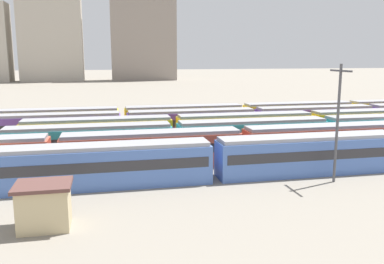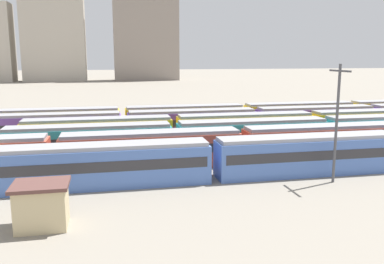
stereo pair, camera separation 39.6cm
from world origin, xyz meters
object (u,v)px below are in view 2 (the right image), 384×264
(train_track_1, at_px, (152,149))
(train_track_5, at_px, (351,112))
(train_track_0, at_px, (308,154))
(signal_hut, at_px, (42,205))
(catenary_pole_0, at_px, (337,118))
(train_track_4, at_px, (315,119))
(train_track_2, at_px, (253,135))

(train_track_1, distance_m, train_track_5, 41.27)
(train_track_0, xyz_separation_m, signal_hut, (-23.09, -8.08, -0.35))
(train_track_5, bearing_deg, signal_hut, -142.44)
(train_track_5, bearing_deg, catenary_pole_0, -124.97)
(train_track_4, distance_m, train_track_5, 10.72)
(train_track_0, distance_m, train_track_4, 23.94)
(train_track_1, relative_size, train_track_4, 0.60)
(train_track_1, xyz_separation_m, train_track_5, (35.64, 20.80, 0.00))
(train_track_4, height_order, train_track_5, same)
(train_track_0, height_order, train_track_1, same)
(train_track_0, height_order, train_track_2, same)
(train_track_0, bearing_deg, signal_hut, -160.70)
(train_track_0, distance_m, train_track_2, 10.56)
(train_track_4, relative_size, signal_hut, 26.00)
(catenary_pole_0, bearing_deg, train_track_0, 108.05)
(train_track_1, bearing_deg, train_track_0, -19.85)
(catenary_pole_0, distance_m, signal_hut, 24.96)
(train_track_4, height_order, signal_hut, train_track_4)
(catenary_pole_0, bearing_deg, train_track_4, 65.40)
(train_track_4, bearing_deg, train_track_5, 29.00)
(train_track_4, height_order, catenary_pole_0, catenary_pole_0)
(train_track_1, relative_size, train_track_5, 0.50)
(train_track_0, xyz_separation_m, train_track_1, (-14.41, 5.20, 0.00))
(train_track_0, relative_size, train_track_1, 1.00)
(train_track_0, relative_size, catenary_pole_0, 5.31)
(train_track_2, bearing_deg, train_track_0, -80.02)
(train_track_4, bearing_deg, train_track_0, -119.68)
(train_track_0, height_order, signal_hut, train_track_0)
(train_track_0, distance_m, catenary_pole_0, 5.00)
(train_track_5, relative_size, signal_hut, 31.25)
(train_track_2, height_order, train_track_4, same)
(train_track_1, distance_m, catenary_pole_0, 17.85)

